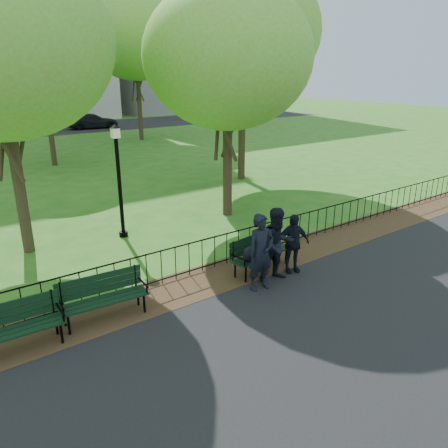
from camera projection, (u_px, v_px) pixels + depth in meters
ground at (283, 289)px, 10.54m from camera, size 120.00×120.00×0.00m
asphalt_path at (413, 360)px, 7.96m from camera, size 60.00×9.20×0.01m
dirt_strip at (244, 268)px, 11.67m from camera, size 60.00×1.60×0.01m
iron_fence at (233, 245)px, 11.89m from camera, size 24.06×0.06×1.00m
apartment_east at (176, 15)px, 57.57m from camera, size 20.00×15.00×24.00m
park_bench_main at (256, 250)px, 11.22m from camera, size 1.90×0.81×1.05m
park_bench_left_a at (102, 292)px, 9.15m from camera, size 1.87×0.71×1.04m
park_bench_left_b at (11, 323)px, 8.04m from camera, size 1.86×0.64×1.04m
lamppost at (119, 177)px, 13.31m from camera, size 0.32×0.32×3.52m
tree_near_e at (228, 57)px, 14.29m from camera, size 5.61×5.61×7.82m
tree_mid_e at (243, 32)px, 19.25m from camera, size 6.86×6.86×9.56m
tree_far_c at (41, 57)px, 22.61m from camera, size 5.87×5.87×8.18m
tree_far_e at (135, 32)px, 31.16m from camera, size 7.90×7.90×11.01m
person_left at (261, 252)px, 10.26m from camera, size 0.73×0.52×1.88m
person_mid at (277, 245)px, 10.72m from camera, size 0.98×0.63×1.88m
person_right at (292, 243)px, 11.23m from camera, size 0.99×0.68×1.56m
sedan_silver at (13, 126)px, 36.36m from camera, size 4.46×2.14×1.41m
sedan_dark at (92, 121)px, 40.06m from camera, size 4.82×2.52×1.33m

